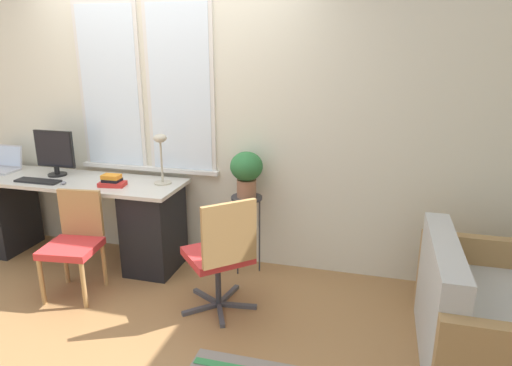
% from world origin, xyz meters
% --- Properties ---
extents(ground_plane, '(14.00, 14.00, 0.00)m').
position_xyz_m(ground_plane, '(0.00, 0.00, 0.00)').
color(ground_plane, '#9E7042').
extents(wall_back_with_window, '(9.00, 0.12, 2.70)m').
position_xyz_m(wall_back_with_window, '(-0.01, 0.67, 1.36)').
color(wall_back_with_window, beige).
rests_on(wall_back_with_window, ground_plane).
extents(desk, '(2.08, 0.59, 0.77)m').
position_xyz_m(desk, '(-0.84, 0.30, 0.41)').
color(desk, beige).
rests_on(desk, ground_plane).
extents(laptop, '(0.31, 0.26, 0.23)m').
position_xyz_m(laptop, '(-1.65, 0.38, 0.82)').
color(laptop, '#B7B7BC').
rests_on(laptop, desk).
extents(monitor, '(0.39, 0.17, 0.42)m').
position_xyz_m(monitor, '(-1.03, 0.37, 0.99)').
color(monitor, black).
rests_on(monitor, desk).
extents(keyboard, '(0.41, 0.12, 0.02)m').
position_xyz_m(keyboard, '(-1.06, 0.14, 0.78)').
color(keyboard, black).
rests_on(keyboard, desk).
extents(mouse, '(0.03, 0.06, 0.03)m').
position_xyz_m(mouse, '(-0.79, 0.13, 0.79)').
color(mouse, slate).
rests_on(mouse, desk).
extents(desk_lamp, '(0.15, 0.15, 0.44)m').
position_xyz_m(desk_lamp, '(0.02, 0.39, 1.07)').
color(desk_lamp, '#BCB299').
rests_on(desk_lamp, desk).
extents(book_stack, '(0.23, 0.16, 0.10)m').
position_xyz_m(book_stack, '(-0.36, 0.21, 0.81)').
color(book_stack, red).
rests_on(book_stack, desk).
extents(desk_chair_wooden, '(0.44, 0.45, 0.82)m').
position_xyz_m(desk_chair_wooden, '(-0.46, -0.23, 0.44)').
color(desk_chair_wooden, '#B2844C').
rests_on(desk_chair_wooden, ground_plane).
extents(office_chair_swivel, '(0.61, 0.62, 0.91)m').
position_xyz_m(office_chair_swivel, '(0.76, -0.21, 0.47)').
color(office_chair_swivel, '#47474C').
rests_on(office_chair_swivel, ground_plane).
extents(couch_loveseat, '(0.82, 1.22, 0.79)m').
position_xyz_m(couch_loveseat, '(2.53, -0.34, 0.28)').
color(couch_loveseat, beige).
rests_on(couch_loveseat, ground_plane).
extents(plant_stand, '(0.27, 0.27, 0.69)m').
position_xyz_m(plant_stand, '(0.75, 0.47, 0.60)').
color(plant_stand, '#333338').
rests_on(plant_stand, ground_plane).
extents(potted_plant, '(0.27, 0.27, 0.39)m').
position_xyz_m(potted_plant, '(0.75, 0.47, 0.92)').
color(potted_plant, '#9E6B4C').
rests_on(potted_plant, plant_stand).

